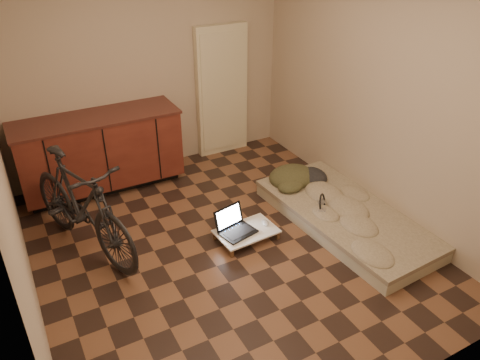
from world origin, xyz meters
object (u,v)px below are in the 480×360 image
bicycle (80,201)px  laptop (235,227)px  futon (347,216)px  lap_desk (246,232)px

bicycle → laptop: bicycle is taller
futon → lap_desk: futon is taller
bicycle → lap_desk: (1.43, -0.60, -0.47)m
futon → laptop: (-1.17, 0.32, 0.06)m
laptop → bicycle: bearing=145.0°
bicycle → laptop: size_ratio=4.34×
bicycle → lap_desk: bicycle is taller
bicycle → laptop: (1.33, -0.55, -0.40)m
bicycle → laptop: bearing=-41.6°
bicycle → lap_desk: 1.62m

